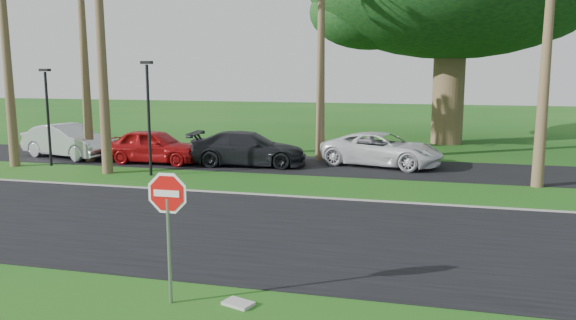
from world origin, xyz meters
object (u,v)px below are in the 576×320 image
(stop_sign_near, at_px, (168,211))
(car_dark, at_px, (248,149))
(car_red, at_px, (154,146))
(car_silver, at_px, (68,141))
(car_minivan, at_px, (382,150))

(stop_sign_near, height_order, car_dark, stop_sign_near)
(car_red, relative_size, car_dark, 0.88)
(car_red, bearing_deg, car_dark, -85.12)
(stop_sign_near, xyz_separation_m, car_dark, (-3.36, 14.72, -1.01))
(car_silver, bearing_deg, stop_sign_near, -125.18)
(car_red, bearing_deg, car_silver, 83.93)
(car_minivan, bearing_deg, car_dark, 116.90)
(car_red, distance_m, car_minivan, 10.44)
(stop_sign_near, xyz_separation_m, car_red, (-7.77, 14.28, -0.99))
(car_silver, distance_m, car_dark, 9.29)
(stop_sign_near, height_order, car_silver, stop_sign_near)
(stop_sign_near, height_order, car_red, stop_sign_near)
(car_minivan, bearing_deg, car_silver, 108.85)
(car_minivan, bearing_deg, stop_sign_near, -175.20)
(car_silver, height_order, car_red, car_silver)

